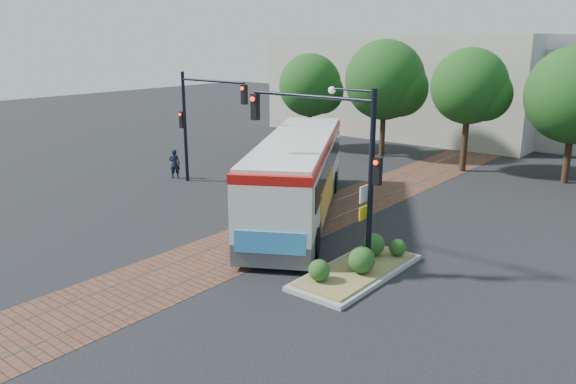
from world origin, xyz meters
name	(u,v)px	position (x,y,z in m)	size (l,w,h in m)	color
ground	(269,236)	(0.00, 0.00, 0.00)	(120.00, 120.00, 0.00)	black
trackbed	(326,213)	(0.00, 4.00, 0.01)	(3.60, 40.00, 0.02)	brown
tree_row	(467,89)	(1.21, 16.42, 4.85)	(26.40, 5.60, 7.67)	#382314
warehouses	(506,90)	(-0.53, 28.75, 3.81)	(40.00, 13.00, 8.00)	#ADA899
city_bus	(298,173)	(-0.78, 2.87, 1.98)	(9.10, 12.86, 3.55)	#464648
traffic_island	(359,264)	(4.82, -0.90, 0.33)	(2.20, 5.20, 1.13)	gray
signal_pole_main	(340,149)	(3.86, -0.81, 4.16)	(5.49, 0.46, 6.00)	black
signal_pole_left	(198,113)	(-8.37, 4.00, 3.86)	(4.99, 0.34, 6.00)	black
officer	(175,164)	(-10.50, 3.96, 0.83)	(0.61, 0.40, 1.67)	black
parked_car	(293,162)	(-6.30, 9.47, 0.60)	(1.69, 4.17, 1.21)	black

